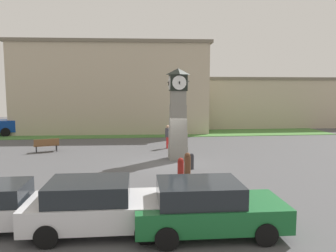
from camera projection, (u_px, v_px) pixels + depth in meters
ground_plane at (167, 163)px, 18.56m from camera, size 67.55×67.55×0.00m
clock_tower at (178, 115)px, 19.49m from camera, size 1.31×1.32×5.41m
bollard_near_tower at (181, 170)px, 14.72m from camera, size 0.28×0.28×1.14m
bollard_mid_row at (187, 164)px, 16.05m from camera, size 0.32×0.32×1.11m
bollard_far_row at (192, 161)px, 17.17m from camera, size 0.22×0.22×0.86m
car_near_tower at (97, 205)px, 9.63m from camera, size 4.28×2.14×1.54m
car_by_building at (206, 207)px, 9.50m from camera, size 4.35×2.12×1.55m
pickup_truck at (25, 124)px, 30.43m from camera, size 5.57×3.45×1.85m
bench at (46, 144)px, 21.91m from camera, size 1.69×1.03×0.90m
pedestrian_near_bench at (168, 135)px, 23.23m from camera, size 0.39×0.47×1.66m
warehouse_blue_far at (115, 88)px, 34.54m from camera, size 19.16×11.62×8.64m
storefront_low_left at (272, 102)px, 37.79m from camera, size 19.56×7.18×5.43m
grass_verge_far at (117, 134)px, 30.43m from camera, size 40.53×4.74×0.04m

